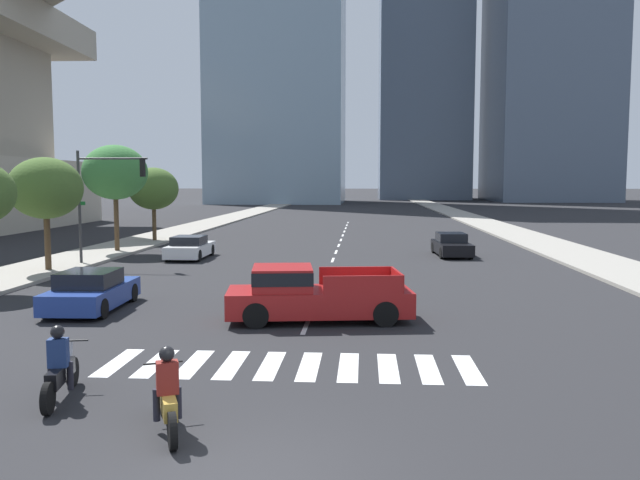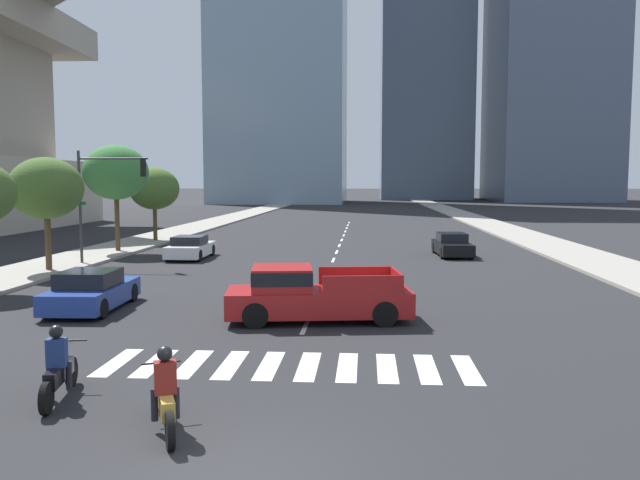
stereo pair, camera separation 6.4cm
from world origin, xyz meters
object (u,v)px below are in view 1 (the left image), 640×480
Objects in this scene: sedan_black_2 at (452,245)px; sedan_blue_1 at (91,292)px; pickup_truck at (310,294)px; sedan_white_0 at (190,248)px; motorcycle_lead at (60,370)px; street_tree_fourth at (153,189)px; traffic_signal_far at (104,187)px; street_tree_second at (45,188)px; street_tree_third at (115,173)px; motorcycle_trailing at (167,398)px.

sedan_blue_1 is at bearing -42.92° from sedan_black_2.
pickup_truck reaches higher than sedan_white_0.
street_tree_fourth reaches higher than motorcycle_lead.
traffic_signal_far is 1.08× the size of street_tree_second.
sedan_blue_1 is 21.61m from sedan_black_2.
street_tree_second is 1.03× the size of street_tree_fourth.
street_tree_third reaches higher than sedan_white_0.
sedan_blue_1 is (-5.67, 9.93, 0.03)m from motorcycle_trailing.
traffic_signal_far is (-4.00, 10.89, 3.36)m from sedan_blue_1.
sedan_black_2 is (13.98, 16.49, -0.01)m from sedan_blue_1.
sedan_blue_1 is at bearing -55.47° from street_tree_second.
sedan_blue_1 is at bearing -71.02° from street_tree_third.
motorcycle_lead is 33.32m from street_tree_fourth.
street_tree_second is at bearing 139.19° from sedan_white_0.
sedan_blue_1 is at bearing -69.83° from traffic_signal_far.
traffic_signal_far is at bearing 56.40° from street_tree_second.
traffic_signal_far reaches higher than sedan_white_0.
sedan_black_2 is at bearing -0.39° from street_tree_third.
street_tree_fourth is at bearing 4.92° from motorcycle_lead.
traffic_signal_far is at bearing 9.60° from motorcycle_lead.
motorcycle_lead is 1.07× the size of motorcycle_trailing.
motorcycle_lead is 19.32m from street_tree_second.
street_tree_fourth is at bearing -69.40° from pickup_truck.
motorcycle_trailing reaches higher than sedan_white_0.
pickup_truck is 1.34× the size of sedan_blue_1.
sedan_black_2 is at bearing -33.97° from motorcycle_lead.
sedan_white_0 is 14.78m from sedan_black_2.
street_tree_second reaches higher than motorcycle_lead.
pickup_truck is 1.11× the size of street_tree_second.
sedan_blue_1 is (-7.35, 1.17, -0.20)m from pickup_truck.
street_tree_fourth is (-19.69, 6.94, 3.15)m from sedan_black_2.
motorcycle_trailing is 0.36× the size of pickup_truck.
street_tree_third is 1.23× the size of street_tree_fourth.
motorcycle_lead is 0.43× the size of street_tree_second.
motorcycle_lead is 8.50m from pickup_truck.
street_tree_second is at bearing -123.60° from traffic_signal_far.
street_tree_second is at bearing -43.33° from pickup_truck.
street_tree_second is (-5.72, 8.31, 3.31)m from sedan_blue_1.
street_tree_second is at bearing -90.00° from street_tree_third.
sedan_white_0 is 7.02m from street_tree_third.
sedan_blue_1 is at bearing -76.29° from street_tree_fourth.
street_tree_fourth is (-8.84, 31.97, 3.16)m from motorcycle_lead.
street_tree_second is at bearing 32.38° from sedan_blue_1.
street_tree_second is (-1.72, -2.58, -0.05)m from traffic_signal_far.
street_tree_fourth is at bearing -112.05° from sedan_black_2.
motorcycle_lead reaches higher than sedan_black_2.
pickup_truck is at bearing -23.21° from sedan_black_2.
motorcycle_lead is at bearing -170.67° from sedan_white_0.
street_tree_second reaches higher than sedan_blue_1.
sedan_black_2 is at bearing 22.56° from street_tree_second.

